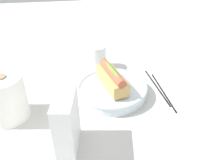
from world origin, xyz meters
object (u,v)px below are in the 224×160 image
Objects in this scene: paper_towel_roll at (6,98)px; napkin_box at (67,123)px; serving_bowl at (112,90)px; chopstick_near at (157,87)px; chopstick_far at (163,91)px; hotdog_front at (112,78)px; water_glass at (97,58)px.

paper_towel_roll is 0.89× the size of napkin_box.
serving_bowl is 0.25m from napkin_box.
serving_bowl is at bearing 92.65° from chopstick_near.
napkin_box reaches higher than chopstick_near.
paper_towel_roll is 0.48m from chopstick_far.
hotdog_front is at bearing 90.00° from serving_bowl.
napkin_box is 0.36m from chopstick_far.
napkin_box is at bearing -129.79° from paper_towel_roll.
serving_bowl is 1.02× the size of chopstick_far.
chopstick_near is at bearing -44.40° from napkin_box.
chopstick_near is (0.08, -0.46, -0.06)m from paper_towel_roll.
hotdog_front reaches higher than serving_bowl.
chopstick_near is 0.03m from chopstick_far.
chopstick_far is at bearing -134.77° from water_glass.
paper_towel_roll reaches higher than chopstick_near.
serving_bowl is 0.16m from chopstick_near.
serving_bowl is 1.50× the size of napkin_box.
paper_towel_roll is (-0.06, 0.30, 0.05)m from serving_bowl.
serving_bowl is at bearing -78.82° from paper_towel_roll.
hotdog_front is 0.24m from napkin_box.
water_glass is at bearing 43.57° from chopstick_near.
serving_bowl is 1.68× the size of paper_towel_roll.
water_glass is at bearing 43.07° from chopstick_far.
napkin_box is 0.37m from chopstick_near.
hotdog_front reaches higher than chopstick_far.
water_glass is 0.41× the size of chopstick_near.
hotdog_front is (0.00, 0.00, 0.04)m from serving_bowl.
chopstick_near and chopstick_far have the same top height.
paper_towel_roll reaches higher than serving_bowl.
paper_towel_roll reaches higher than chopstick_far.
napkin_box reaches higher than paper_towel_roll.
paper_towel_roll is at bearing 59.04° from napkin_box.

